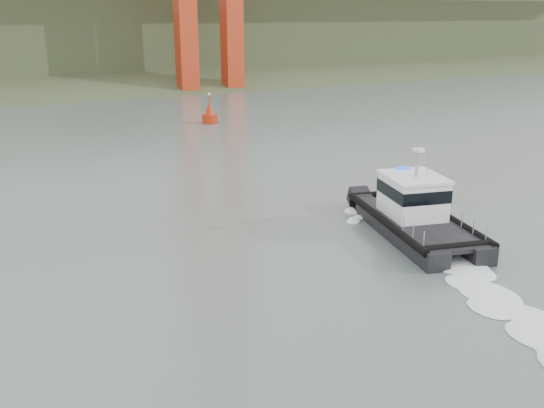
{
  "coord_description": "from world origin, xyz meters",
  "views": [
    {
      "loc": [
        -16.13,
        -20.13,
        12.71
      ],
      "look_at": [
        -1.17,
        8.54,
        2.4
      ],
      "focal_mm": 40.0,
      "sensor_mm": 36.0,
      "label": 1
    }
  ],
  "objects": [
    {
      "name": "headlands",
      "position": [
        0.0,
        125.5,
        7.05
      ],
      "size": [
        500.0,
        105.36,
        27.12
      ],
      "color": "#344326",
      "rests_on": "ground"
    },
    {
      "name": "patrol_boat",
      "position": [
        7.16,
        6.22,
        1.34
      ],
      "size": [
        6.49,
        11.66,
        5.35
      ],
      "rotation": [
        0.0,
        0.0,
        -0.24
      ],
      "color": "black",
      "rests_on": "ground"
    },
    {
      "name": "nav_buoy",
      "position": [
        10.42,
        46.73,
        1.0
      ],
      "size": [
        1.82,
        1.82,
        3.8
      ],
      "color": "#A3230B",
      "rests_on": "ground"
    },
    {
      "name": "ground",
      "position": [
        0.0,
        0.0,
        0.0
      ],
      "size": [
        400.0,
        400.0,
        0.0
      ],
      "primitive_type": "plane",
      "color": "slate",
      "rests_on": "ground"
    }
  ]
}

